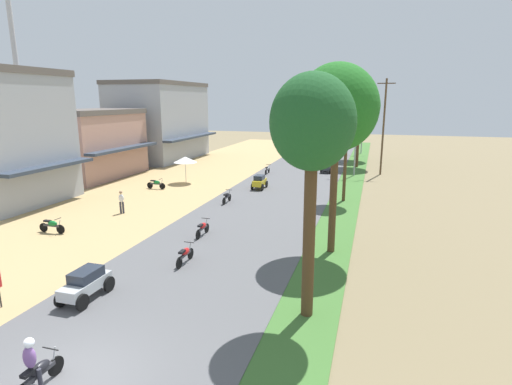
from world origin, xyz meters
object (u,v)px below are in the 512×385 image
car_hatchback_yellow (259,181)px  motorbike_ahead_second (185,254)px  parked_motorbike_third (156,183)px  streetlamp_near (356,135)px  median_tree_second (337,109)px  median_tree_third (348,109)px  parked_motorbike_second (52,225)px  vendor_umbrella (185,160)px  median_tree_fourth (360,107)px  streetlamp_mid (363,122)px  motorbike_ahead_fourth (227,197)px  utility_pole_near (384,126)px  motorbike_ahead_third (203,228)px  car_sedan_silver (86,283)px  car_sedan_charcoal (327,166)px  motorbike_foreground_rider (35,366)px  median_tree_fifth (359,103)px  median_tree_nearest (312,127)px  pedestrian_on_shoulder (121,201)px  motorbike_ahead_fifth (267,169)px

car_hatchback_yellow → motorbike_ahead_second: (1.19, -17.28, -0.17)m
parked_motorbike_third → streetlamp_near: (16.60, 11.78, 3.75)m
median_tree_second → motorbike_ahead_second: (-6.60, -3.72, -6.86)m
parked_motorbike_third → median_tree_third: size_ratio=0.21×
parked_motorbike_second → car_hatchback_yellow: (8.53, 15.27, 0.19)m
vendor_umbrella → median_tree_fourth: median_tree_fourth is taller
median_tree_third → streetlamp_mid: 30.20m
parked_motorbike_third → motorbike_ahead_fourth: (7.84, -3.00, 0.02)m
car_hatchback_yellow → utility_pole_near: bearing=46.2°
vendor_umbrella → motorbike_ahead_third: vendor_umbrella is taller
streetlamp_mid → car_sedan_silver: bearing=-100.0°
median_tree_second → utility_pole_near: 24.68m
motorbike_ahead_third → car_sedan_silver: bearing=-99.2°
car_sedan_charcoal → motorbike_foreground_rider: motorbike_foreground_rider is taller
parked_motorbike_third → motorbike_ahead_fourth: bearing=-20.9°
car_sedan_charcoal → motorbike_ahead_second: 27.69m
parked_motorbike_third → car_sedan_silver: (7.85, -19.05, 0.19)m
streetlamp_mid → car_hatchback_yellow: size_ratio=3.99×
car_sedan_silver → motorbike_ahead_fourth: 16.05m
vendor_umbrella → median_tree_fifth: size_ratio=0.25×
median_tree_second → car_sedan_charcoal: (-3.05, 23.75, -6.69)m
median_tree_nearest → car_sedan_silver: median_tree_nearest is taller
median_tree_fifth → car_hatchback_yellow: size_ratio=5.01×
pedestrian_on_shoulder → car_hatchback_yellow: size_ratio=0.81×
parked_motorbike_third → median_tree_fourth: 25.01m
motorbike_ahead_second → motorbike_ahead_fourth: (-2.21, 11.71, 0.00)m
parked_motorbike_second → median_tree_fourth: median_tree_fourth is taller
parked_motorbike_third → median_tree_second: bearing=-33.4°
vendor_umbrella → parked_motorbike_third: bearing=-112.8°
parked_motorbike_third → car_hatchback_yellow: size_ratio=0.90×
parked_motorbike_third → median_tree_third: median_tree_third is taller
car_hatchback_yellow → median_tree_fourth: bearing=62.8°
median_tree_fifth → motorbike_ahead_second: (-6.18, -38.50, -6.90)m
median_tree_second → median_tree_fifth: size_ratio=0.95×
median_tree_fourth → median_tree_second: bearing=-89.8°
utility_pole_near → vendor_umbrella: bearing=-150.3°
median_tree_third → utility_pole_near: utility_pole_near is taller
car_sedan_silver → motorbike_ahead_second: 4.87m
motorbike_ahead_fourth → vendor_umbrella: bearing=136.3°
median_tree_fifth → utility_pole_near: 11.03m
parked_motorbike_third → median_tree_fifth: median_tree_fifth is taller
median_tree_second → median_tree_third: (-0.24, 11.32, -0.26)m
median_tree_second → motorbike_ahead_second: median_tree_second is taller
motorbike_ahead_third → vendor_umbrella: bearing=119.5°
median_tree_fourth → pedestrian_on_shoulder: bearing=-120.2°
median_tree_fifth → motorbike_ahead_second: bearing=-99.1°
pedestrian_on_shoulder → utility_pole_near: size_ratio=0.16×
car_sedan_charcoal → median_tree_fourth: bearing=58.4°
car_sedan_charcoal → motorbike_ahead_third: car_sedan_charcoal is taller
streetlamp_near → motorbike_ahead_fifth: streetlamp_near is taller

